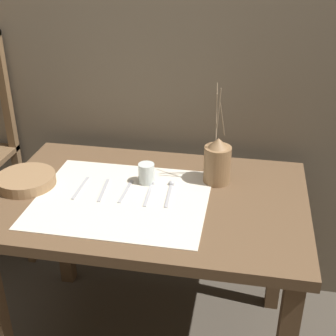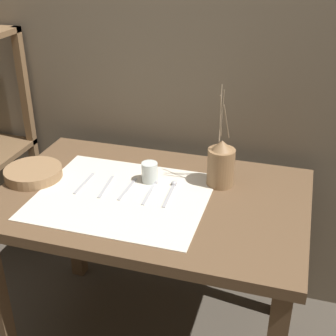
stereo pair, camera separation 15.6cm
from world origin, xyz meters
name	(u,v)px [view 1 (the left image)]	position (x,y,z in m)	size (l,w,h in m)	color
stone_wall_back	(174,38)	(0.00, 0.48, 1.20)	(7.00, 0.06, 2.40)	#6B5E4C
wooden_table	(151,219)	(0.00, 0.00, 0.63)	(1.13, 0.74, 0.73)	brown
linen_cloth	(122,198)	(-0.10, -0.04, 0.73)	(0.62, 0.51, 0.00)	beige
pitcher_with_flowers	(217,162)	(0.23, 0.15, 0.82)	(0.10, 0.10, 0.39)	olive
wooden_bowl	(26,180)	(-0.48, -0.01, 0.75)	(0.22, 0.22, 0.04)	#8E6B47
glass_tumbler_near	(146,173)	(-0.03, 0.09, 0.77)	(0.06, 0.06, 0.08)	silver
fork_inner	(81,187)	(-0.27, 0.00, 0.74)	(0.01, 0.17, 0.00)	#A8A8AD
knife_center	(103,191)	(-0.18, 0.00, 0.74)	(0.03, 0.17, 0.00)	#A8A8AD
fork_outer	(126,191)	(-0.09, 0.01, 0.74)	(0.02, 0.17, 0.00)	#A8A8AD
spoon_inner	(151,187)	(-0.01, 0.05, 0.74)	(0.03, 0.18, 0.02)	#A8A8AD
spoon_outer	(171,188)	(0.06, 0.06, 0.74)	(0.03, 0.18, 0.02)	#A8A8AD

